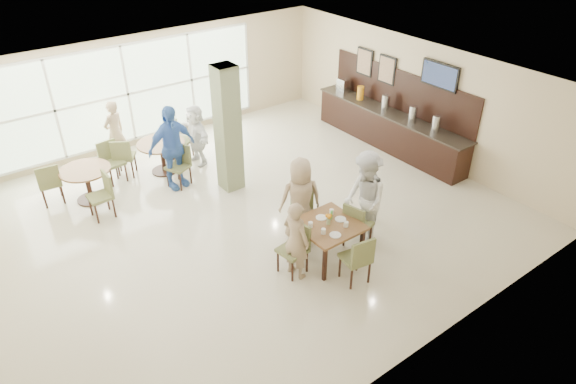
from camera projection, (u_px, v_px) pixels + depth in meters
ground at (246, 216)px, 10.60m from camera, size 10.00×10.00×0.00m
room_shell at (242, 142)px, 9.70m from camera, size 10.00×10.00×10.00m
window_bank at (128, 94)px, 12.64m from camera, size 7.00×0.04×7.00m
column at (228, 129)px, 10.88m from camera, size 0.45×0.45×2.80m
main_table at (328, 228)px, 9.10m from camera, size 1.04×1.04×0.75m
round_table_left at (86, 177)px, 10.84m from camera, size 1.05×1.05×0.75m
round_table_right at (162, 149)px, 11.91m from camera, size 1.10×1.10×0.75m
chairs_main_table at (328, 236)px, 9.20m from camera, size 1.98×2.02×0.95m
chairs_table_left at (88, 180)px, 10.90m from camera, size 1.90×1.71×0.95m
chairs_table_right at (162, 154)px, 11.92m from camera, size 2.07×1.78×0.95m
tabletop_clutter at (330, 221)px, 9.02m from camera, size 0.71×0.74×0.21m
buffet_counter at (389, 126)px, 13.05m from camera, size 0.64×4.70×1.95m
wall_tv at (440, 75)px, 11.58m from camera, size 0.06×1.00×0.58m
framed_art_a at (387, 70)px, 12.83m from camera, size 0.05×0.55×0.70m
framed_art_b at (365, 62)px, 13.37m from camera, size 0.05×0.55×0.70m
teen_left at (296, 240)px, 8.67m from camera, size 0.45×0.60×1.48m
teen_far at (300, 199)px, 9.62m from camera, size 0.92×0.72×1.66m
teen_right at (364, 201)px, 9.45m from camera, size 0.97×1.06×1.78m
teen_standing at (367, 186)px, 10.13m from camera, size 0.88×1.12×1.52m
adult_a at (172, 148)px, 11.12m from camera, size 1.19×0.77×1.92m
adult_b at (196, 135)px, 12.19m from camera, size 0.68×1.41×1.48m
adult_standing at (115, 133)px, 12.18m from camera, size 0.68×0.58×1.58m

